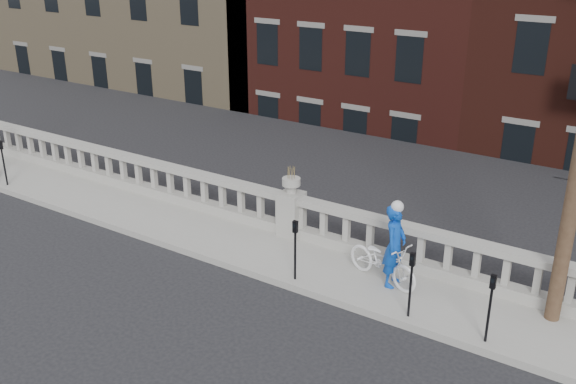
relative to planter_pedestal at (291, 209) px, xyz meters
name	(u,v)px	position (x,y,z in m)	size (l,w,h in m)	color
ground	(183,313)	(0.00, -3.95, -0.83)	(120.00, 120.00, 0.00)	black
sidewalk	(269,252)	(0.00, -0.95, -0.76)	(32.00, 2.20, 0.15)	#99978E
balustrade	(291,216)	(0.00, 0.00, -0.19)	(28.00, 0.34, 1.03)	#99978E
planter_pedestal	(291,209)	(0.00, 0.00, 0.00)	(0.55, 0.55, 1.76)	#99978E
lower_level	(529,37)	(0.56, 19.09, 1.80)	(80.00, 44.00, 20.80)	#605E59
parking_meter_a	(3,158)	(-8.78, -1.80, 0.17)	(0.10, 0.09, 1.36)	black
parking_meter_b	(295,243)	(1.27, -1.80, 0.17)	(0.10, 0.09, 1.36)	black
parking_meter_c	(411,277)	(3.87, -1.80, 0.17)	(0.10, 0.09, 1.36)	black
parking_meter_d	(491,301)	(5.37, -1.80, 0.17)	(0.10, 0.09, 1.36)	black
bicycle	(383,261)	(2.85, -0.84, -0.21)	(0.63, 1.80, 0.94)	white
cyclist	(395,246)	(3.09, -0.84, 0.21)	(0.65, 0.43, 1.79)	#0B42B3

